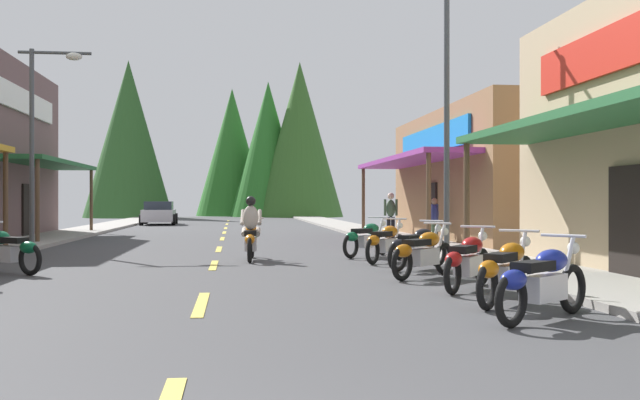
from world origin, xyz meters
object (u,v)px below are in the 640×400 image
(motorcycle_parked_right_3, at_px, (423,252))
(rider_cruising_lead, at_px, (251,234))
(parked_car_curbside, at_px, (159,213))
(motorcycle_parked_right_1, at_px, (506,270))
(motorcycle_parked_right_2, at_px, (468,260))
(motorcycle_parked_left_3, at_px, (6,249))
(motorcycle_parked_right_6, at_px, (366,238))
(motorcycle_parked_right_0, at_px, (542,281))
(pedestrian_by_shop, at_px, (391,213))
(motorcycle_parked_right_5, at_px, (386,242))
(streetlamp_right, at_px, (434,80))
(pedestrian_waiting, at_px, (434,218))
(streetlamp_left, at_px, (43,118))
(motorcycle_parked_right_4, at_px, (418,246))

(motorcycle_parked_right_3, height_order, rider_cruising_lead, rider_cruising_lead)
(parked_car_curbside, bearing_deg, motorcycle_parked_right_1, -168.24)
(motorcycle_parked_right_2, bearing_deg, motorcycle_parked_left_3, 103.77)
(motorcycle_parked_left_3, bearing_deg, motorcycle_parked_right_6, -119.92)
(motorcycle_parked_right_0, distance_m, motorcycle_parked_right_6, 9.96)
(motorcycle_parked_right_6, xyz_separation_m, pedestrian_by_shop, (2.15, 6.80, 0.52))
(motorcycle_parked_right_0, bearing_deg, motorcycle_parked_right_1, 49.12)
(motorcycle_parked_right_0, height_order, motorcycle_parked_right_5, same)
(streetlamp_right, relative_size, motorcycle_parked_right_1, 4.12)
(rider_cruising_lead, bearing_deg, motorcycle_parked_right_2, -147.72)
(motorcycle_parked_right_3, bearing_deg, rider_cruising_lead, 82.79)
(motorcycle_parked_right_6, relative_size, pedestrian_waiting, 1.04)
(streetlamp_left, height_order, pedestrian_waiting, streetlamp_left)
(motorcycle_parked_right_5, xyz_separation_m, motorcycle_parked_right_6, (-0.15, 1.70, 0.00))
(motorcycle_parked_right_1, bearing_deg, pedestrian_by_shop, 34.90)
(motorcycle_parked_right_4, height_order, parked_car_curbside, parked_car_curbside)
(streetlamp_left, height_order, pedestrian_by_shop, streetlamp_left)
(parked_car_curbside, bearing_deg, rider_cruising_lead, -171.39)
(streetlamp_left, relative_size, motorcycle_parked_right_1, 3.63)
(motorcycle_parked_right_3, xyz_separation_m, rider_cruising_lead, (-3.15, 4.29, 0.17))
(streetlamp_right, bearing_deg, motorcycle_parked_left_3, -166.79)
(streetlamp_left, relative_size, motorcycle_parked_right_0, 3.45)
(motorcycle_parked_right_5, bearing_deg, streetlamp_right, -31.50)
(parked_car_curbside, bearing_deg, motorcycle_parked_right_3, -167.22)
(motorcycle_parked_right_0, relative_size, motorcycle_parked_right_3, 1.08)
(streetlamp_right, bearing_deg, motorcycle_parked_right_3, -108.91)
(motorcycle_parked_right_3, bearing_deg, pedestrian_waiting, 29.36)
(streetlamp_left, distance_m, motorcycle_parked_right_4, 12.89)
(motorcycle_parked_right_0, height_order, motorcycle_parked_right_1, same)
(motorcycle_parked_left_3, bearing_deg, rider_cruising_lead, -115.37)
(streetlamp_left, relative_size, motorcycle_parked_left_3, 3.43)
(motorcycle_parked_right_1, relative_size, motorcycle_parked_left_3, 0.94)
(motorcycle_parked_right_2, bearing_deg, rider_cruising_lead, 65.94)
(motorcycle_parked_right_5, distance_m, motorcycle_parked_left_3, 8.26)
(rider_cruising_lead, xyz_separation_m, parked_car_curbside, (-4.92, 26.40, 0.03))
(motorcycle_parked_right_2, height_order, motorcycle_parked_right_5, same)
(motorcycle_parked_right_1, height_order, motorcycle_parked_right_2, same)
(motorcycle_parked_right_3, relative_size, motorcycle_parked_left_3, 0.92)
(motorcycle_parked_right_2, xyz_separation_m, pedestrian_by_shop, (1.77, 13.76, 0.52))
(motorcycle_parked_left_3, distance_m, parked_car_curbside, 28.98)
(motorcycle_parked_right_6, xyz_separation_m, parked_car_curbside, (-7.94, 25.60, 0.20))
(motorcycle_parked_right_1, height_order, motorcycle_parked_right_6, same)
(motorcycle_parked_right_0, xyz_separation_m, pedestrian_by_shop, (1.83, 16.75, 0.52))
(motorcycle_parked_right_1, distance_m, motorcycle_parked_right_6, 8.59)
(motorcycle_parked_left_3, xyz_separation_m, pedestrian_waiting, (11.04, 7.88, 0.40))
(motorcycle_parked_left_3, distance_m, rider_cruising_lead, 5.56)
(streetlamp_right, relative_size, motorcycle_parked_right_3, 4.25)
(streetlamp_left, height_order, motorcycle_parked_right_2, streetlamp_left)
(parked_car_curbside, bearing_deg, motorcycle_parked_right_6, -164.73)
(motorcycle_parked_right_2, distance_m, rider_cruising_lead, 7.03)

